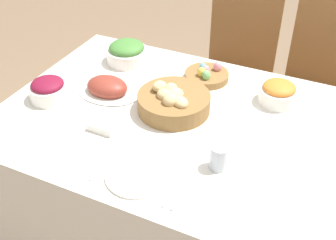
{
  "coord_description": "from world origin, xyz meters",
  "views": [
    {
      "loc": [
        0.56,
        -1.31,
        1.77
      ],
      "look_at": [
        -0.02,
        -0.08,
        0.76
      ],
      "focal_mm": 45.0,
      "sensor_mm": 36.0,
      "label": 1
    }
  ],
  "objects": [
    {
      "name": "ground_plane",
      "position": [
        0.0,
        0.0,
        0.0
      ],
      "size": [
        12.0,
        12.0,
        0.0
      ],
      "primitive_type": "plane",
      "color": "#7F664C"
    },
    {
      "name": "dining_table",
      "position": [
        0.0,
        0.0,
        0.36
      ],
      "size": [
        1.53,
        1.08,
        0.72
      ],
      "color": "white",
      "rests_on": "ground"
    },
    {
      "name": "chair_far_center",
      "position": [
        -0.03,
        0.89,
        0.52
      ],
      "size": [
        0.43,
        0.43,
        0.99
      ],
      "rotation": [
        0.0,
        0.0,
        -0.03
      ],
      "color": "brown",
      "rests_on": "ground"
    },
    {
      "name": "chair_far_right",
      "position": [
        0.46,
        0.89,
        0.52
      ],
      "size": [
        0.44,
        0.44,
        0.99
      ],
      "rotation": [
        0.0,
        0.0,
        -0.05
      ],
      "color": "brown",
      "rests_on": "ground"
    },
    {
      "name": "bread_basket",
      "position": [
        -0.05,
        0.04,
        0.77
      ],
      "size": [
        0.31,
        0.31,
        0.12
      ],
      "color": "olive",
      "rests_on": "dining_table"
    },
    {
      "name": "egg_basket",
      "position": [
        -0.02,
        0.34,
        0.74
      ],
      "size": [
        0.21,
        0.21,
        0.08
      ],
      "color": "olive",
      "rests_on": "dining_table"
    },
    {
      "name": "ham_platter",
      "position": [
        -0.38,
        0.04,
        0.75
      ],
      "size": [
        0.3,
        0.21,
        0.09
      ],
      "color": "white",
      "rests_on": "dining_table"
    },
    {
      "name": "carrot_bowl",
      "position": [
        0.34,
        0.29,
        0.77
      ],
      "size": [
        0.17,
        0.17,
        0.1
      ],
      "color": "white",
      "rests_on": "dining_table"
    },
    {
      "name": "green_salad_bowl",
      "position": [
        -0.45,
        0.34,
        0.77
      ],
      "size": [
        0.21,
        0.21,
        0.11
      ],
      "color": "white",
      "rests_on": "dining_table"
    },
    {
      "name": "beet_salad_bowl",
      "position": [
        -0.59,
        -0.11,
        0.77
      ],
      "size": [
        0.17,
        0.17,
        0.1
      ],
      "color": "white",
      "rests_on": "dining_table"
    },
    {
      "name": "dinner_plate",
      "position": [
        0.0,
        -0.38,
        0.73
      ],
      "size": [
        0.23,
        0.23,
        0.01
      ],
      "color": "white",
      "rests_on": "dining_table"
    },
    {
      "name": "fork",
      "position": [
        -0.14,
        -0.38,
        0.72
      ],
      "size": [
        0.01,
        0.19,
        0.0
      ],
      "rotation": [
        0.0,
        0.0,
        -0.01
      ],
      "color": "#B7B7BC",
      "rests_on": "dining_table"
    },
    {
      "name": "knife",
      "position": [
        0.14,
        -0.38,
        0.72
      ],
      "size": [
        0.01,
        0.19,
        0.0
      ],
      "rotation": [
        0.0,
        0.0,
        -0.01
      ],
      "color": "#B7B7BC",
      "rests_on": "dining_table"
    },
    {
      "name": "spoon",
      "position": [
        0.17,
        -0.38,
        0.72
      ],
      "size": [
        0.01,
        0.19,
        0.0
      ],
      "rotation": [
        0.0,
        0.0,
        0.01
      ],
      "color": "#B7B7BC",
      "rests_on": "dining_table"
    },
    {
      "name": "drinking_cup",
      "position": [
        0.24,
        -0.22,
        0.77
      ],
      "size": [
        0.07,
        0.07,
        0.1
      ],
      "color": "silver",
      "rests_on": "dining_table"
    },
    {
      "name": "butter_dish",
      "position": [
        -0.25,
        -0.2,
        0.74
      ],
      "size": [
        0.11,
        0.07,
        0.03
      ],
      "color": "white",
      "rests_on": "dining_table"
    }
  ]
}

